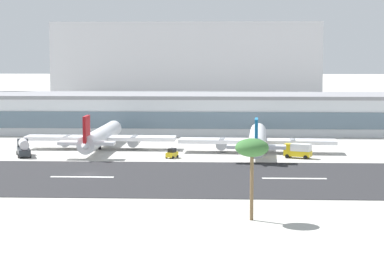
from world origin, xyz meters
The scene contains 12 objects.
ground_plane centered at (0.00, 0.00, 0.00)m, with size 1400.00×1400.00×0.00m, color #B2AFA8.
runway_strip centered at (0.00, -3.89, 0.04)m, with size 800.00×42.02×0.08m, color #262628.
runway_centreline_dash_4 centered at (-0.08, -3.89, 0.09)m, with size 12.00×1.20×0.01m, color white.
runway_centreline_dash_5 centered at (39.80, -3.89, 0.09)m, with size 12.00×1.20×0.01m, color white.
terminal_building centered at (13.70, 81.41, 5.65)m, with size 151.44×27.55×11.29m.
distant_hotel_block centered at (8.84, 207.22, 18.43)m, with size 119.79×25.63×36.85m, color #BCBCC1.
airliner_red_tail_gate_0 centered at (-3.54, 38.34, 3.06)m, with size 36.64×45.92×9.58m.
airliner_blue_tail_gate_1 centered at (34.26, 33.27, 3.04)m, with size 37.05×45.74×9.54m.
service_baggage_tug_0 centered at (14.97, 23.86, 1.05)m, with size 2.86×3.57×2.20m.
service_fuel_truck_1 centered at (-18.88, 25.40, 2.03)m, with size 5.15×8.89×3.95m.
service_box_truck_2 centered at (42.97, 24.88, 1.79)m, with size 6.46×4.49×3.25m.
palm_tree_3 centered at (30.70, -40.32, 10.04)m, with size 4.71×4.71×11.57m.
Camera 1 is at (27.21, -149.00, 23.53)m, focal length 73.39 mm.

